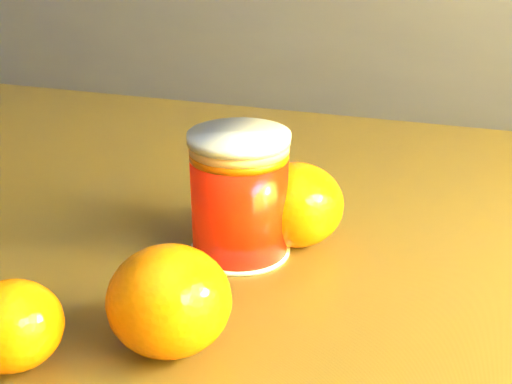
% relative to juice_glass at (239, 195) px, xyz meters
% --- Properties ---
extents(kitchen_counter, '(3.15, 0.60, 0.90)m').
position_rel_juice_glass_xyz_m(kitchen_counter, '(-0.73, 1.11, -0.41)').
color(kitchen_counter, '#504F55').
rests_on(kitchen_counter, ground).
extents(juice_glass, '(0.07, 0.07, 0.09)m').
position_rel_juice_glass_xyz_m(juice_glass, '(0.00, 0.00, 0.00)').
color(juice_glass, '#FF1C05').
rests_on(juice_glass, table).
extents(orange_front, '(0.09, 0.09, 0.07)m').
position_rel_juice_glass_xyz_m(orange_front, '(-0.00, -0.13, -0.01)').
color(orange_front, orange).
rests_on(orange_front, table).
extents(orange_back, '(0.08, 0.08, 0.06)m').
position_rel_juice_glass_xyz_m(orange_back, '(0.04, 0.03, -0.01)').
color(orange_back, orange).
rests_on(orange_back, table).
extents(orange_extra, '(0.07, 0.07, 0.05)m').
position_rel_juice_glass_xyz_m(orange_extra, '(-0.08, -0.17, -0.02)').
color(orange_extra, orange).
rests_on(orange_extra, table).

